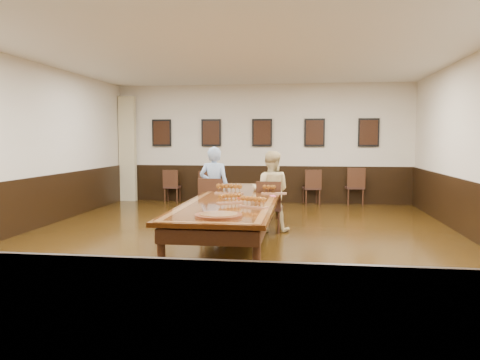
# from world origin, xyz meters

# --- Properties ---
(floor) EXTENTS (8.00, 10.00, 0.02)m
(floor) POSITION_xyz_m (0.00, 0.00, -0.01)
(floor) COLOR black
(floor) RESTS_ON ground
(ceiling) EXTENTS (8.00, 10.00, 0.02)m
(ceiling) POSITION_xyz_m (0.00, 0.00, 3.21)
(ceiling) COLOR white
(ceiling) RESTS_ON floor
(wall_back) EXTENTS (8.00, 0.02, 3.20)m
(wall_back) POSITION_xyz_m (0.00, 5.01, 1.60)
(wall_back) COLOR beige
(wall_back) RESTS_ON floor
(wall_front) EXTENTS (8.00, 0.02, 3.20)m
(wall_front) POSITION_xyz_m (0.00, -5.01, 1.60)
(wall_front) COLOR beige
(wall_front) RESTS_ON floor
(wall_left) EXTENTS (0.02, 10.00, 3.20)m
(wall_left) POSITION_xyz_m (-4.01, 0.00, 1.60)
(wall_left) COLOR beige
(wall_left) RESTS_ON floor
(chair_man) EXTENTS (0.49, 0.53, 0.99)m
(chair_man) POSITION_xyz_m (-0.59, 1.03, 0.50)
(chair_man) COLOR #331D16
(chair_man) RESTS_ON floor
(chair_woman) EXTENTS (0.48, 0.52, 0.96)m
(chair_woman) POSITION_xyz_m (0.51, 0.90, 0.48)
(chair_woman) COLOR #331D16
(chair_woman) RESTS_ON floor
(spare_chair_a) EXTENTS (0.43, 0.46, 0.89)m
(spare_chair_a) POSITION_xyz_m (-2.45, 4.72, 0.45)
(spare_chair_a) COLOR #331D16
(spare_chair_a) RESTS_ON floor
(spare_chair_b) EXTENTS (0.47, 0.50, 0.88)m
(spare_chair_b) POSITION_xyz_m (-1.42, 4.61, 0.44)
(spare_chair_b) COLOR #331D16
(spare_chair_b) RESTS_ON floor
(spare_chair_c) EXTENTS (0.52, 0.55, 0.93)m
(spare_chair_c) POSITION_xyz_m (1.34, 4.75, 0.46)
(spare_chair_c) COLOR #331D16
(spare_chair_c) RESTS_ON floor
(spare_chair_d) EXTENTS (0.51, 0.55, 0.99)m
(spare_chair_d) POSITION_xyz_m (2.45, 4.82, 0.49)
(spare_chair_d) COLOR #331D16
(spare_chair_d) RESTS_ON floor
(person_man) EXTENTS (0.60, 0.41, 1.58)m
(person_man) POSITION_xyz_m (-0.59, 1.14, 0.79)
(person_man) COLOR #4D7EC0
(person_man) RESTS_ON floor
(person_woman) EXTENTS (0.78, 0.62, 1.50)m
(person_woman) POSITION_xyz_m (0.51, 1.00, 0.75)
(person_woman) COLOR beige
(person_woman) RESTS_ON floor
(pink_phone) EXTENTS (0.12, 0.17, 0.01)m
(pink_phone) POSITION_xyz_m (0.60, 0.25, 0.76)
(pink_phone) COLOR #F7528C
(pink_phone) RESTS_ON conference_table
(curtain) EXTENTS (0.45, 0.18, 2.90)m
(curtain) POSITION_xyz_m (-3.75, 4.82, 1.45)
(curtain) COLOR #C3B486
(curtain) RESTS_ON floor
(wainscoting) EXTENTS (8.00, 10.00, 1.00)m
(wainscoting) POSITION_xyz_m (0.00, 0.00, 0.50)
(wainscoting) COLOR black
(wainscoting) RESTS_ON floor
(conference_table) EXTENTS (1.40, 5.00, 0.76)m
(conference_table) POSITION_xyz_m (0.00, 0.00, 0.61)
(conference_table) COLOR #321708
(conference_table) RESTS_ON floor
(posters) EXTENTS (6.14, 0.04, 0.74)m
(posters) POSITION_xyz_m (0.00, 4.94, 1.90)
(posters) COLOR black
(posters) RESTS_ON wall_back
(flight_a) EXTENTS (0.51, 0.21, 0.19)m
(flight_a) POSITION_xyz_m (-0.19, 0.46, 0.84)
(flight_a) COLOR brown
(flight_a) RESTS_ON conference_table
(flight_b) EXTENTS (0.45, 0.16, 0.17)m
(flight_b) POSITION_xyz_m (0.56, 0.55, 0.83)
(flight_b) COLOR brown
(flight_b) RESTS_ON conference_table
(flight_c) EXTENTS (0.40, 0.34, 0.15)m
(flight_c) POSITION_xyz_m (0.01, -0.72, 0.82)
(flight_c) COLOR brown
(flight_c) RESTS_ON conference_table
(flight_d) EXTENTS (0.46, 0.32, 0.17)m
(flight_d) POSITION_xyz_m (0.41, -1.14, 0.83)
(flight_d) COLOR brown
(flight_d) RESTS_ON conference_table
(red_plate_grp) EXTENTS (0.19, 0.19, 0.02)m
(red_plate_grp) POSITION_xyz_m (0.13, -0.11, 0.76)
(red_plate_grp) COLOR #B3240B
(red_plate_grp) RESTS_ON conference_table
(carved_platter) EXTENTS (0.74, 0.74, 0.05)m
(carved_platter) POSITION_xyz_m (0.07, -2.01, 0.77)
(carved_platter) COLOR #502010
(carved_platter) RESTS_ON conference_table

